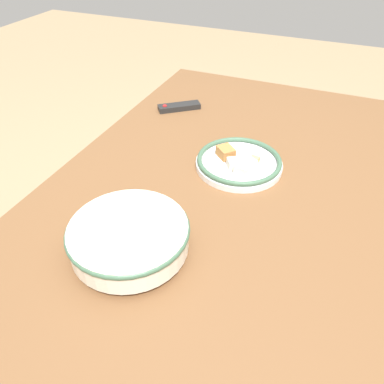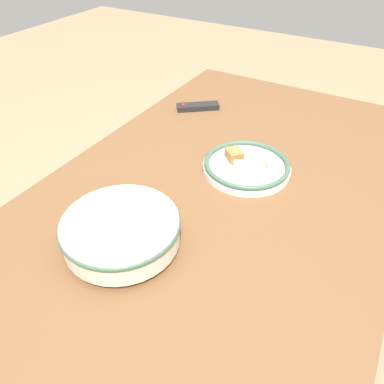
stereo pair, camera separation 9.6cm
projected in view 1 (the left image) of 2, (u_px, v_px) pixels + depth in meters
ground_plane at (208, 331)px, 1.47m from camera, size 8.00×8.00×0.00m
dining_table at (214, 209)px, 1.07m from camera, size 1.60×0.92×0.71m
noodle_bowl at (129, 237)px, 0.83m from camera, size 0.27×0.27×0.08m
food_plate at (239, 162)px, 1.11m from camera, size 0.26×0.26×0.05m
tv_remote at (179, 107)px, 1.41m from camera, size 0.13×0.15×0.02m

